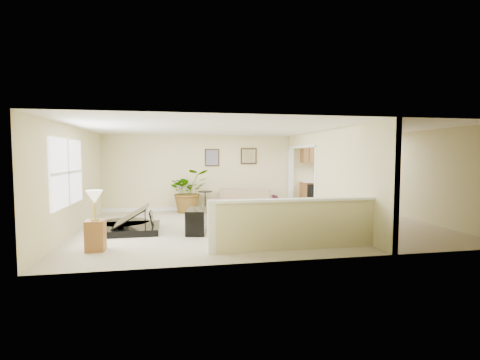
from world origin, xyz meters
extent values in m
plane|color=#B4A88C|center=(0.00, 0.00, 0.00)|extent=(9.00, 9.00, 0.00)
cube|color=beige|center=(0.00, 3.00, 1.25)|extent=(9.00, 0.04, 2.50)
cube|color=beige|center=(0.00, -3.00, 1.25)|extent=(9.00, 0.04, 2.50)
cube|color=beige|center=(-4.50, 0.00, 1.25)|extent=(0.04, 6.00, 2.50)
cube|color=beige|center=(4.50, 0.00, 1.25)|extent=(0.04, 6.00, 2.50)
cube|color=white|center=(0.00, 0.00, 2.50)|extent=(9.00, 6.00, 0.04)
cube|color=gray|center=(3.15, 0.00, 0.00)|extent=(2.70, 6.00, 0.01)
cube|color=beige|center=(1.80, -1.20, 1.25)|extent=(0.12, 3.60, 2.50)
cube|color=beige|center=(1.80, 1.77, 2.30)|extent=(0.12, 2.35, 0.40)
cube|color=beige|center=(0.15, -2.30, 0.47)|extent=(3.30, 0.12, 0.95)
cube|color=white|center=(0.15, -2.30, 0.96)|extent=(3.40, 0.22, 0.05)
cube|color=white|center=(-1.50, -2.30, 0.50)|extent=(0.14, 0.14, 1.00)
cube|color=white|center=(-4.49, -0.50, 1.45)|extent=(0.05, 2.15, 1.45)
cube|color=#352213|center=(-0.95, 2.98, 1.75)|extent=(0.48, 0.03, 0.58)
cube|color=#85546C|center=(-0.95, 2.96, 1.75)|extent=(0.40, 0.01, 0.50)
cube|color=#352213|center=(0.30, 2.98, 1.80)|extent=(0.55, 0.03, 0.55)
cube|color=white|center=(0.30, 2.96, 1.80)|extent=(0.46, 0.01, 0.46)
cube|color=#965F31|center=(3.30, 2.70, 0.45)|extent=(2.30, 0.60, 0.90)
cube|color=silver|center=(3.30, 2.70, 0.92)|extent=(2.36, 0.65, 0.04)
cube|color=black|center=(2.50, 2.69, 0.43)|extent=(0.60, 0.60, 0.84)
cube|color=#965F31|center=(3.30, 2.82, 1.95)|extent=(2.30, 0.35, 0.75)
cube|color=black|center=(-3.28, -0.14, 0.77)|extent=(1.47, 1.28, 0.30)
cylinder|color=black|center=(-3.43, 0.41, 0.77)|extent=(1.24, 1.24, 0.30)
cube|color=white|center=(-2.42, -0.14, 0.73)|extent=(0.24, 1.01, 0.02)
cube|color=black|center=(-3.38, -0.04, 1.04)|extent=(1.16, 1.17, 0.68)
cube|color=black|center=(-1.67, -0.53, 0.28)|extent=(0.58, 0.92, 0.57)
cube|color=tan|center=(-0.07, 2.16, 0.23)|extent=(1.90, 1.51, 0.47)
cube|color=tan|center=(-0.07, 2.52, 0.71)|extent=(1.63, 0.84, 0.49)
cube|color=tan|center=(-0.81, 2.16, 0.56)|extent=(0.55, 0.95, 0.18)
cube|color=tan|center=(0.66, 2.16, 0.56)|extent=(0.55, 0.95, 0.18)
cylinder|color=black|center=(-1.22, 2.59, 0.01)|extent=(0.33, 0.33, 0.03)
cylinder|color=black|center=(-1.22, 2.59, 0.33)|extent=(0.03, 0.03, 0.64)
cylinder|color=black|center=(-1.22, 2.59, 0.65)|extent=(0.46, 0.46, 0.03)
cylinder|color=black|center=(-1.76, 2.54, 0.14)|extent=(0.40, 0.40, 0.28)
imported|color=#154717|center=(-1.76, 2.54, 0.69)|extent=(1.51, 1.40, 1.39)
cylinder|color=black|center=(1.09, 2.53, 0.09)|extent=(0.26, 0.26, 0.18)
imported|color=#154717|center=(1.09, 2.53, 0.25)|extent=(0.30, 0.30, 0.51)
cube|color=#965F31|center=(-3.66, -1.71, 0.29)|extent=(0.34, 0.34, 0.59)
cylinder|color=gold|center=(-3.66, -1.71, 0.60)|extent=(0.16, 0.16, 0.02)
cylinder|color=gold|center=(-3.66, -1.71, 0.79)|extent=(0.03, 0.03, 0.39)
cone|color=#F3E4C6|center=(-3.66, -1.71, 1.04)|extent=(0.31, 0.31, 0.25)
camera|label=1|loc=(-2.12, -8.64, 1.81)|focal=26.00mm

